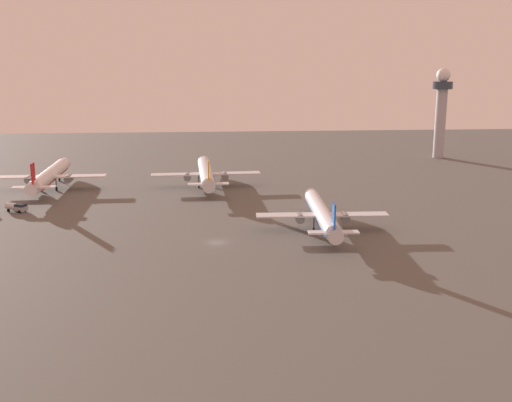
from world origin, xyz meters
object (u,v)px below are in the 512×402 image
Objects in this scene: control_tower at (441,106)px; airplane_taxiway_distant at (49,176)px; airplane_terminal_side at (206,173)px; fuel_truck at (17,207)px; airplane_far_stand at (322,214)px.

control_tower is 156.34m from airplane_taxiway_distant.
airplane_terminal_side is at bearing -152.28° from control_tower.
airplane_terminal_side is 6.93× the size of fuel_truck.
control_tower is at bearing 25.29° from airplane_terminal_side.
airplane_taxiway_distant is at bearing 147.83° from airplane_far_stand.
airplane_far_stand is 84.32m from fuel_truck.
airplane_far_stand is 94.75m from airplane_taxiway_distant.
fuel_truck is at bearing -152.80° from airplane_terminal_side.
fuel_truck is at bearing 165.12° from airplane_far_stand.
control_tower is 0.80× the size of airplane_terminal_side.
airplane_far_stand is at bearing -123.04° from control_tower.
airplane_terminal_side is at bearing 0.41° from airplane_taxiway_distant.
control_tower reaches higher than airplane_terminal_side.
control_tower reaches higher than airplane_far_stand.
fuel_truck is (-2.13, -28.76, -3.11)m from airplane_taxiway_distant.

